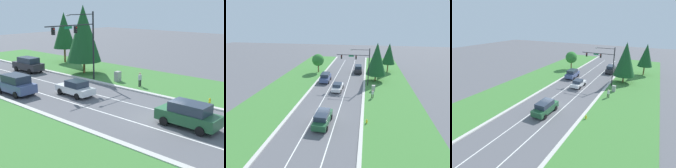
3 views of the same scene
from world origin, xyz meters
TOP-DOWN VIEW (x-y plane):
  - ground_plane at (0.00, 0.00)m, footprint 160.00×160.00m
  - curb_strip_right at (5.65, 0.00)m, footprint 0.50×90.00m
  - curb_strip_left at (-5.65, 0.00)m, footprint 0.50×90.00m
  - grass_verge_right at (10.90, 0.00)m, footprint 10.00×90.00m
  - grass_verge_left at (-10.90, 0.00)m, footprint 10.00×90.00m
  - lane_stripe_inner_left at (-1.80, 0.00)m, footprint 0.14×81.00m
  - lane_stripe_inner_right at (1.80, 0.00)m, footprint 0.14×81.00m
  - traffic_signal_mast at (4.46, 14.57)m, footprint 7.18×0.41m
  - white_sedan at (0.12, 10.90)m, footprint 2.14×4.45m
  - charcoal_suv at (3.71, 24.94)m, footprint 2.29×5.02m
  - slate_blue_suv at (-3.69, 16.01)m, footprint 2.39×4.88m
  - forest_suv at (0.11, -2.04)m, footprint 2.17×4.91m
  - utility_cabinet at (7.58, 11.61)m, footprint 0.70×0.60m
  - pedestrian at (7.34, 8.04)m, footprint 0.40×0.24m
  - fire_hydrant at (6.36, -0.87)m, footprint 0.34×0.20m
  - conifer_near_right_tree at (11.91, 26.81)m, footprint 3.57×3.57m
  - oak_near_left_tree at (-7.42, 23.28)m, footprint 3.32×3.32m
  - conifer_far_right_tree at (8.20, 18.25)m, footprint 4.69×4.69m

SIDE VIEW (x-z plane):
  - ground_plane at x=0.00m, z-range 0.00..0.00m
  - lane_stripe_inner_left at x=-1.80m, z-range 0.00..0.01m
  - lane_stripe_inner_right at x=1.80m, z-range 0.00..0.01m
  - grass_verge_right at x=10.90m, z-range 0.00..0.08m
  - grass_verge_left at x=-10.90m, z-range 0.00..0.08m
  - curb_strip_right at x=5.65m, z-range 0.00..0.15m
  - curb_strip_left at x=-5.65m, z-range 0.00..0.15m
  - fire_hydrant at x=6.36m, z-range -0.01..0.69m
  - utility_cabinet at x=7.58m, z-range 0.00..1.29m
  - white_sedan at x=0.12m, z-range 0.00..1.62m
  - pedestrian at x=7.34m, z-range 0.09..1.78m
  - forest_suv at x=0.11m, z-range 0.04..2.02m
  - charcoal_suv at x=3.71m, z-range 0.03..2.08m
  - slate_blue_suv at x=-3.69m, z-range 0.03..2.10m
  - oak_near_left_tree at x=-7.42m, z-range 0.91..6.08m
  - conifer_near_right_tree at x=11.91m, z-range 1.17..9.24m
  - conifer_far_right_tree at x=8.20m, z-range 0.84..10.04m
  - traffic_signal_mast at x=4.46m, z-range 1.34..9.75m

